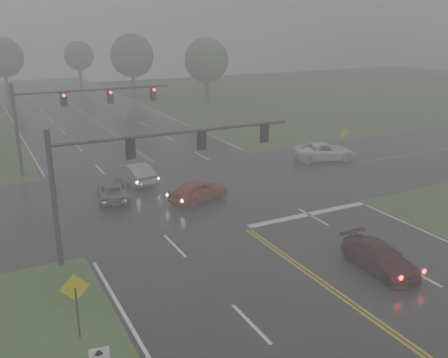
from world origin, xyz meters
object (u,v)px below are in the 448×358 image
sedan_red (199,201)px  signal_gantry_near (136,160)px  sedan_silver (135,183)px  pickup_white (324,160)px  car_grey (113,199)px  signal_gantry_far (66,108)px  sedan_maroon (379,270)px

sedan_red → signal_gantry_near: 8.92m
sedan_silver → pickup_white: sedan_silver is taller
signal_gantry_near → pickup_white: bearing=25.8°
car_grey → signal_gantry_far: 9.82m
car_grey → signal_gantry_far: size_ratio=0.34×
sedan_maroon → car_grey: sedan_maroon is taller
signal_gantry_far → signal_gantry_near: bearing=-88.9°
signal_gantry_near → signal_gantry_far: signal_gantry_far is taller
signal_gantry_near → signal_gantry_far: bearing=91.1°
sedan_maroon → pickup_white: size_ratio=0.82×
sedan_silver → signal_gantry_near: bearing=66.6°
sedan_maroon → car_grey: 17.79m
car_grey → pickup_white: bearing=-163.5°
sedan_red → sedan_maroon: bearing=-179.3°
sedan_maroon → sedan_silver: size_ratio=0.96×
car_grey → signal_gantry_near: signal_gantry_near is taller
signal_gantry_far → sedan_red: bearing=-62.3°
car_grey → sedan_silver: bearing=-118.8°
sedan_maroon → sedan_red: bearing=108.2°
pickup_white → signal_gantry_far: signal_gantry_far is taller
signal_gantry_near → signal_gantry_far: 16.38m
sedan_maroon → sedan_silver: (-6.25, 18.31, 0.00)m
car_grey → sedan_maroon: bearing=131.0°
sedan_red → car_grey: sedan_red is taller
sedan_silver → signal_gantry_far: bearing=-66.2°
pickup_white → signal_gantry_far: 21.53m
sedan_maroon → signal_gantry_near: (-9.35, 7.60, 4.75)m
sedan_red → sedan_silver: 6.23m
sedan_red → signal_gantry_near: size_ratio=0.32×
signal_gantry_near → signal_gantry_far: (-0.31, 16.38, 0.19)m
sedan_maroon → sedan_red: (-3.71, 12.62, 0.00)m
sedan_maroon → signal_gantry_near: size_ratio=0.33×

